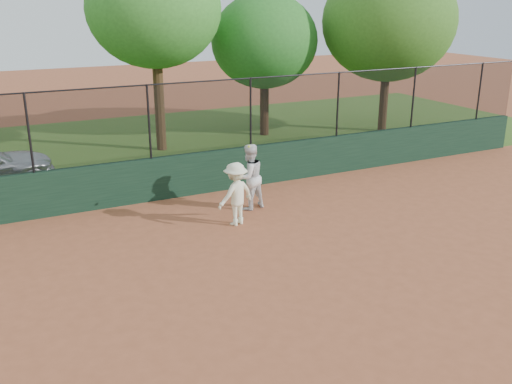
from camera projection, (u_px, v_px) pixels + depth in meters
name	position (u px, v px, depth m)	size (l,w,h in m)	color
ground	(269.00, 290.00, 10.96)	(80.00, 80.00, 0.00)	#A65635
back_wall	(170.00, 177.00, 15.86)	(26.00, 0.20, 1.20)	#173221
grass_strip	(120.00, 149.00, 21.14)	(36.00, 12.00, 0.01)	#33561B
player_second	(249.00, 177.00, 14.94)	(0.85, 0.66, 1.76)	white
player_main	(236.00, 194.00, 13.91)	(1.15, 0.87, 2.03)	white
fence_assembly	(166.00, 119.00, 15.32)	(26.00, 0.06, 2.00)	black
tree_2	(154.00, 9.00, 19.54)	(4.70, 4.28, 7.01)	#4E331C
tree_3	(265.00, 41.00, 22.25)	(4.25, 3.86, 5.57)	#3A2413
tree_4	(389.00, 21.00, 22.70)	(5.50, 5.00, 6.83)	#422A17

